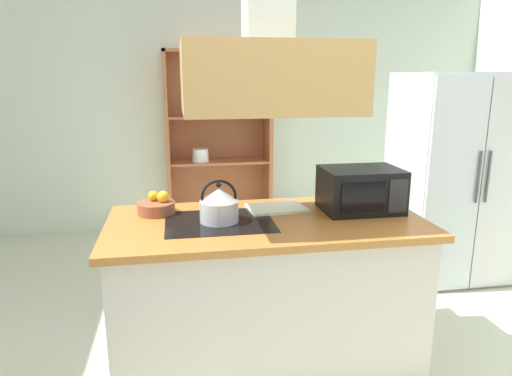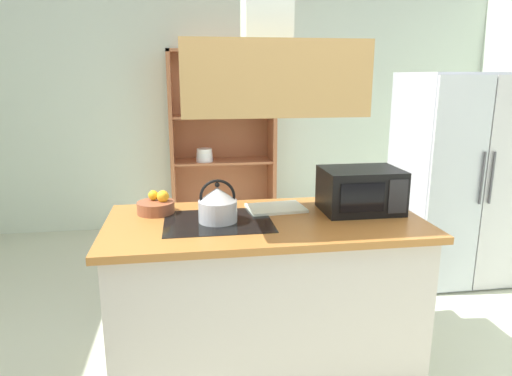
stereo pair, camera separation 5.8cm
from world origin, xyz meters
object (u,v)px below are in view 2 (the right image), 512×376
(refrigerator, at_px, (456,178))
(kettle, at_px, (218,204))
(fruit_bowl, at_px, (156,206))
(dish_cabinet, at_px, (222,153))
(cutting_board, at_px, (276,208))
(microwave, at_px, (361,190))

(refrigerator, bearing_deg, kettle, -154.25)
(refrigerator, bearing_deg, fruit_bowl, -162.27)
(refrigerator, xyz_separation_m, dish_cabinet, (-1.84, 1.54, 0.01))
(kettle, height_order, cutting_board, kettle)
(cutting_board, relative_size, fruit_bowl, 1.54)
(refrigerator, height_order, microwave, refrigerator)
(dish_cabinet, height_order, microwave, dish_cabinet)
(refrigerator, distance_m, dish_cabinet, 2.40)
(refrigerator, distance_m, microwave, 1.52)
(microwave, height_order, fruit_bowl, microwave)
(kettle, relative_size, cutting_board, 0.71)
(dish_cabinet, relative_size, cutting_board, 5.75)
(dish_cabinet, bearing_deg, refrigerator, -39.99)
(refrigerator, height_order, kettle, refrigerator)
(cutting_board, bearing_deg, kettle, -152.86)
(refrigerator, distance_m, cutting_board, 1.88)
(fruit_bowl, bearing_deg, dish_cabinet, 75.99)
(kettle, bearing_deg, microwave, 5.32)
(dish_cabinet, bearing_deg, microwave, -75.55)
(refrigerator, height_order, cutting_board, refrigerator)
(dish_cabinet, relative_size, kettle, 8.11)
(kettle, distance_m, cutting_board, 0.42)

